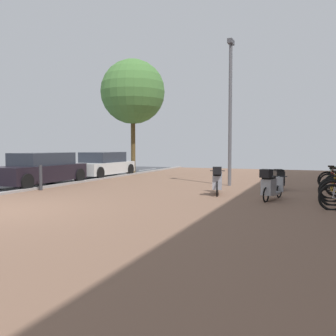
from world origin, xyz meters
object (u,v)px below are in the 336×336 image
parked_car_near (41,169)px  parked_car_far (102,165)px  lamp_post (230,106)px  bollard_far (41,178)px  scooter_far (217,182)px  scooter_mid (270,186)px  scooter_near (277,179)px  bicycle_rack_07 (336,180)px  street_tree (133,92)px

parked_car_near → parked_car_far: (-0.05, 4.86, -0.03)m
lamp_post → bollard_far: size_ratio=6.36×
scooter_far → bollard_far: 6.47m
parked_car_near → lamp_post: 8.30m
scooter_mid → scooter_far: 1.93m
scooter_near → scooter_far: (-1.73, -2.27, 0.04)m
bicycle_rack_07 → scooter_near: size_ratio=0.82×
scooter_far → bollard_far: scooter_far is taller
parked_car_far → lamp_post: lamp_post is taller
parked_car_near → scooter_mid: bearing=-5.9°
bicycle_rack_07 → scooter_near: (-2.03, -1.13, 0.07)m
parked_car_near → lamp_post: lamp_post is taller
parked_car_far → scooter_near: bearing=-17.0°
scooter_near → lamp_post: (-1.98, 0.78, 2.88)m
scooter_near → street_tree: (-8.70, 5.16, 4.40)m
scooter_near → street_tree: 11.03m
scooter_far → parked_car_far: bearing=146.1°
parked_car_near → bollard_far: parked_car_near is taller
scooter_far → parked_car_far: (-7.67, 5.15, 0.19)m
parked_car_near → parked_car_far: 4.86m
bicycle_rack_07 → scooter_mid: (-1.96, -4.10, 0.10)m
bicycle_rack_07 → scooter_near: bearing=-150.8°
parked_car_far → scooter_mid: bearing=-31.7°
bicycle_rack_07 → scooter_far: (-3.76, -3.40, 0.11)m
scooter_mid → street_tree: (-8.76, 8.12, 4.36)m
parked_car_far → bollard_far: size_ratio=4.54×
street_tree → scooter_far: bearing=-46.8°
parked_car_near → street_tree: bearing=84.7°
scooter_far → parked_car_near: size_ratio=0.39×
bicycle_rack_07 → scooter_near: bicycle_rack_07 is taller
scooter_mid → scooter_far: scooter_far is taller
parked_car_far → lamp_post: size_ratio=0.71×
scooter_far → lamp_post: size_ratio=0.28×
parked_car_far → parked_car_near: bearing=-89.5°
scooter_far → parked_car_far: 9.24m
parked_car_far → lamp_post: (7.42, -2.10, 2.66)m
bicycle_rack_07 → scooter_mid: size_ratio=0.80×
scooter_mid → street_tree: 12.72m
scooter_mid → parked_car_far: bearing=148.3°
bollard_far → scooter_far: bearing=10.4°
scooter_far → lamp_post: (-0.25, 3.05, 2.84)m
scooter_mid → bollard_far: 8.18m
scooter_far → parked_car_near: 7.63m
scooter_near → scooter_mid: (0.07, -2.96, 0.03)m
scooter_near → parked_car_far: 9.83m
parked_car_far → bollard_far: bearing=-78.4°
bollard_far → scooter_near: bearing=23.0°
bicycle_rack_07 → street_tree: (-10.73, 4.02, 4.47)m
scooter_far → parked_car_near: (-7.62, 0.29, 0.21)m
bicycle_rack_07 → parked_car_near: (-11.38, -3.12, 0.32)m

